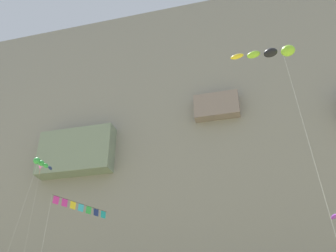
{
  "coord_description": "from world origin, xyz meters",
  "views": [
    {
      "loc": [
        6.09,
        -6.16,
        2.92
      ],
      "look_at": [
        -0.18,
        18.11,
        17.17
      ],
      "focal_mm": 39.86,
      "sensor_mm": 36.0,
      "label": 1
    }
  ],
  "objects": [
    {
      "name": "kite_windsock_high_right",
      "position": [
        -14.97,
        24.04,
        18.19
      ],
      "size": [
        1.51,
        4.79,
        18.58
      ],
      "color": "green",
      "rests_on": "ground"
    },
    {
      "name": "kite_diamond_high_left",
      "position": [
        -25.04,
        38.6,
        23.66
      ],
      "size": [
        2.74,
        3.83,
        26.14
      ],
      "color": "pink",
      "rests_on": "ground"
    },
    {
      "name": "kite_windsock_near_cliff",
      "position": [
        7.49,
        8.51,
        14.82
      ],
      "size": [
        3.13,
        2.31,
        15.23
      ],
      "color": "#8CCC33",
      "rests_on": "ground"
    },
    {
      "name": "kite_banner_mid_right",
      "position": [
        -5.82,
        16.1,
        10.26
      ],
      "size": [
        1.94,
        6.48,
        10.85
      ],
      "color": "black",
      "rests_on": "ground"
    },
    {
      "name": "cliff_face",
      "position": [
        -0.04,
        67.14,
        36.13
      ],
      "size": [
        180.0,
        25.46,
        72.26
      ],
      "color": "gray",
      "rests_on": "ground"
    }
  ]
}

